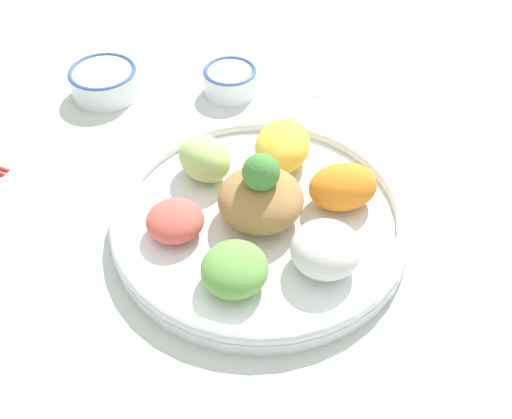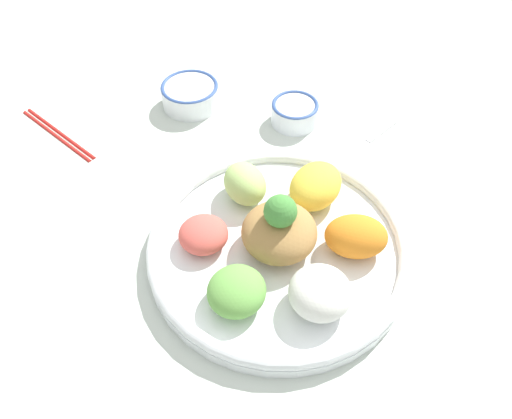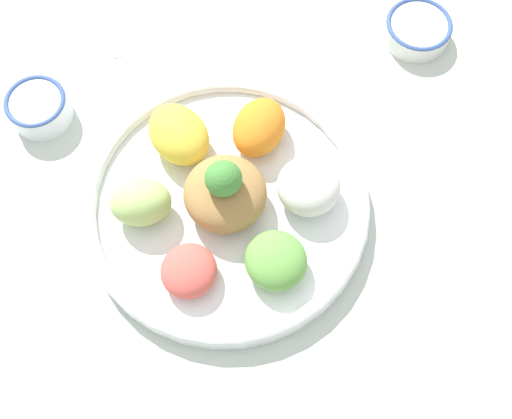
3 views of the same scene
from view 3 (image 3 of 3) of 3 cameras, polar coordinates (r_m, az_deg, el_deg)
The scene contains 5 objects.
ground_plane at distance 0.86m, azimuth -4.66°, elevation 1.42°, with size 2.40×2.40×0.00m, color silver.
salad_platter at distance 0.82m, azimuth -2.80°, elevation 1.06°, with size 0.40×0.40×0.12m.
rice_bowl_blue at distance 1.01m, azimuth 15.17°, elevation 16.20°, with size 0.10×0.10×0.03m.
sauce_bowl_dark at distance 0.95m, azimuth -20.01°, elevation 9.15°, with size 0.09×0.09×0.04m.
serving_spoon_main at distance 0.99m, azimuth -13.03°, elevation 14.06°, with size 0.13×0.06×0.01m.
Camera 3 is at (-0.30, 0.17, 0.78)m, focal length 42.00 mm.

